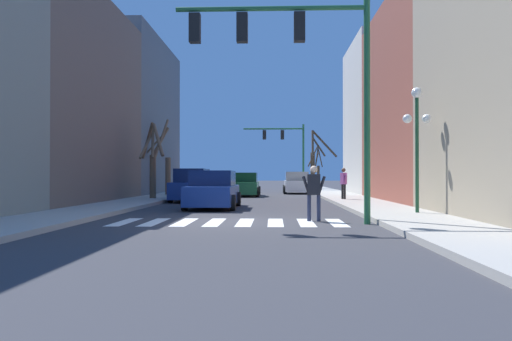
# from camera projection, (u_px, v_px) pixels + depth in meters

# --- Properties ---
(ground_plane) EXTENTS (240.00, 240.00, 0.00)m
(ground_plane) POSITION_uv_depth(u_px,v_px,m) (230.00, 222.00, 14.84)
(ground_plane) COLOR #38383D
(sidewalk_left) EXTENTS (2.62, 90.00, 0.15)m
(sidewalk_left) POSITION_uv_depth(u_px,v_px,m) (48.00, 219.00, 15.04)
(sidewalk_left) COLOR #ADA89E
(sidewalk_left) RESTS_ON ground_plane
(sidewalk_right) EXTENTS (2.62, 90.00, 0.15)m
(sidewalk_right) POSITION_uv_depth(u_px,v_px,m) (418.00, 220.00, 14.64)
(sidewalk_right) COLOR #ADA89E
(sidewalk_right) RESTS_ON ground_plane
(building_row_left) EXTENTS (6.00, 33.93, 11.27)m
(building_row_left) POSITION_uv_depth(u_px,v_px,m) (67.00, 104.00, 26.78)
(building_row_left) COLOR gray
(building_row_left) RESTS_ON ground_plane
(building_row_right) EXTENTS (6.00, 31.34, 10.84)m
(building_row_right) POSITION_uv_depth(u_px,v_px,m) (444.00, 104.00, 24.96)
(building_row_right) COLOR tan
(building_row_right) RESTS_ON ground_plane
(crosswalk_stripes) EXTENTS (6.75, 2.60, 0.01)m
(crosswalk_stripes) POSITION_uv_depth(u_px,v_px,m) (230.00, 222.00, 14.75)
(crosswalk_stripes) COLOR white
(crosswalk_stripes) RESTS_ON ground_plane
(traffic_signal_near) EXTENTS (5.59, 0.28, 6.61)m
(traffic_signal_near) POSITION_uv_depth(u_px,v_px,m) (298.00, 55.00, 14.33)
(traffic_signal_near) COLOR #236038
(traffic_signal_near) RESTS_ON ground_plane
(traffic_signal_far) EXTENTS (5.52, 0.28, 6.03)m
(traffic_signal_far) POSITION_uv_depth(u_px,v_px,m) (286.00, 143.00, 45.12)
(traffic_signal_far) COLOR #236038
(traffic_signal_far) RESTS_ON ground_plane
(street_lamp_right_corner) EXTENTS (0.95, 0.36, 4.20)m
(street_lamp_right_corner) POSITION_uv_depth(u_px,v_px,m) (417.00, 124.00, 16.73)
(street_lamp_right_corner) COLOR #1E4C2D
(street_lamp_right_corner) RESTS_ON sidewalk_right
(car_parked_right_near) EXTENTS (2.12, 4.87, 1.59)m
(car_parked_right_near) POSITION_uv_depth(u_px,v_px,m) (213.00, 191.00, 21.17)
(car_parked_right_near) COLOR navy
(car_parked_right_near) RESTS_ON ground_plane
(car_parked_right_far) EXTENTS (1.97, 4.66, 1.58)m
(car_parked_right_far) POSITION_uv_depth(u_px,v_px,m) (245.00, 185.00, 33.47)
(car_parked_right_far) COLOR #236B38
(car_parked_right_far) RESTS_ON ground_plane
(car_driving_away_lane) EXTENTS (1.97, 4.89, 1.75)m
(car_driving_away_lane) POSITION_uv_depth(u_px,v_px,m) (192.00, 186.00, 26.88)
(car_driving_away_lane) COLOR navy
(car_driving_away_lane) RESTS_ON ground_plane
(car_parked_left_far) EXTENTS (2.01, 4.39, 1.76)m
(car_parked_left_far) POSITION_uv_depth(u_px,v_px,m) (226.00, 182.00, 45.40)
(car_parked_left_far) COLOR red
(car_parked_left_far) RESTS_ON ground_plane
(car_at_intersection) EXTENTS (2.08, 4.18, 1.67)m
(car_at_intersection) POSITION_uv_depth(u_px,v_px,m) (297.00, 183.00, 38.40)
(car_at_intersection) COLOR white
(car_at_intersection) RESTS_ON ground_plane
(pedestrian_crossing_street) EXTENTS (0.32, 0.70, 1.64)m
(pedestrian_crossing_street) POSITION_uv_depth(u_px,v_px,m) (344.00, 181.00, 26.18)
(pedestrian_crossing_street) COLOR black
(pedestrian_crossing_street) RESTS_ON sidewalk_right
(pedestrian_on_right_sidewalk) EXTENTS (0.73, 0.25, 1.69)m
(pedestrian_on_right_sidewalk) POSITION_uv_depth(u_px,v_px,m) (314.00, 188.00, 15.14)
(pedestrian_on_right_sidewalk) COLOR #282D47
(pedestrian_on_right_sidewalk) RESTS_ON ground_plane
(street_tree_right_mid) EXTENTS (1.79, 2.29, 4.21)m
(street_tree_right_mid) POSITION_uv_depth(u_px,v_px,m) (153.00, 162.00, 27.31)
(street_tree_right_mid) COLOR brown
(street_tree_right_mid) RESTS_ON sidewalk_left
(street_tree_left_near) EXTENTS (1.89, 1.52, 4.91)m
(street_tree_left_near) POSITION_uv_depth(u_px,v_px,m) (165.00, 163.00, 32.26)
(street_tree_left_near) COLOR brown
(street_tree_left_near) RESTS_ON sidewalk_left
(street_tree_left_far) EXTENTS (2.65, 1.63, 5.64)m
(street_tree_left_far) POSITION_uv_depth(u_px,v_px,m) (315.00, 161.00, 48.17)
(street_tree_left_far) COLOR #473828
(street_tree_left_far) RESTS_ON sidewalk_right
(street_tree_right_far) EXTENTS (1.51, 2.07, 4.27)m
(street_tree_right_far) POSITION_uv_depth(u_px,v_px,m) (317.00, 169.00, 48.88)
(street_tree_right_far) COLOR #473828
(street_tree_right_far) RESTS_ON sidewalk_right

